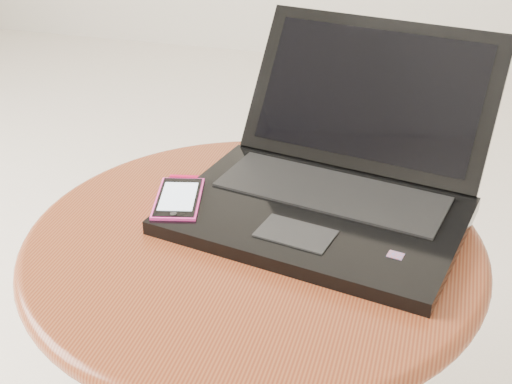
# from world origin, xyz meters

# --- Properties ---
(table) EXTENTS (0.56, 0.56, 0.44)m
(table) POSITION_xyz_m (-0.09, -0.02, 0.35)
(table) COLOR #4D271A
(table) RESTS_ON ground
(laptop) EXTENTS (0.41, 0.42, 0.20)m
(laptop) POSITION_xyz_m (-0.01, 0.08, 0.48)
(laptop) COLOR black
(laptop) RESTS_ON table
(phone_black) EXTENTS (0.08, 0.13, 0.01)m
(phone_black) POSITION_xyz_m (-0.19, 0.03, 0.45)
(phone_black) COLOR black
(phone_black) RESTS_ON table
(phone_pink) EXTENTS (0.08, 0.11, 0.01)m
(phone_pink) POSITION_xyz_m (-0.19, 0.01, 0.46)
(phone_pink) COLOR #FD33A0
(phone_pink) RESTS_ON phone_black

